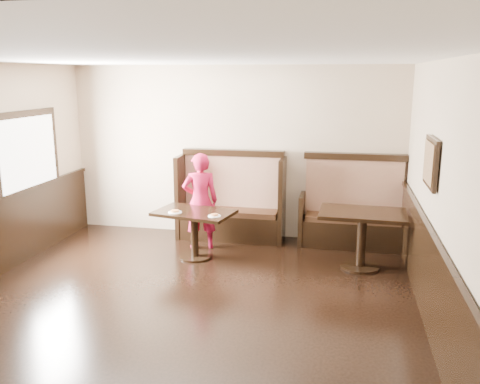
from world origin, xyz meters
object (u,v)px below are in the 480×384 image
(table_main, at_px, (194,222))
(table_neighbor, at_px, (362,226))
(booth_main, at_px, (232,206))
(child, at_px, (200,201))
(booth_neighbor, at_px, (352,216))

(table_main, xyz_separation_m, table_neighbor, (2.39, 0.07, 0.06))
(booth_main, bearing_deg, child, -120.31)
(table_neighbor, xyz_separation_m, child, (-2.42, 0.38, 0.14))
(booth_main, distance_m, booth_neighbor, 1.95)
(table_main, bearing_deg, child, 105.79)
(booth_main, xyz_separation_m, table_main, (-0.32, -1.06, 0.02))
(booth_neighbor, distance_m, child, 2.40)
(booth_neighbor, distance_m, table_main, 2.51)
(table_main, xyz_separation_m, child, (-0.03, 0.45, 0.21))
(booth_main, relative_size, table_neighbor, 1.46)
(booth_main, xyz_separation_m, child, (-0.36, -0.61, 0.22))
(child, bearing_deg, table_main, 74.29)
(booth_neighbor, bearing_deg, booth_main, 179.95)
(booth_neighbor, distance_m, table_neighbor, 1.00)
(child, bearing_deg, booth_main, -140.19)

